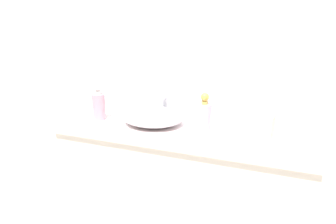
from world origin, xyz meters
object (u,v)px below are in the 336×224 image
(sink_basin, at_px, (153,117))
(lotion_bottle, at_px, (204,115))
(soap_dispenser, at_px, (99,105))
(tissue_box, at_px, (259,124))
(candle_jar, at_px, (220,130))

(sink_basin, xyz_separation_m, lotion_bottle, (0.29, 0.01, 0.04))
(lotion_bottle, bearing_deg, soap_dispenser, -175.98)
(soap_dispenser, distance_m, tissue_box, 0.91)
(soap_dispenser, height_order, lotion_bottle, soap_dispenser)
(candle_jar, bearing_deg, tissue_box, 12.46)
(sink_basin, bearing_deg, soap_dispenser, -174.38)
(candle_jar, bearing_deg, sink_basin, 177.12)
(sink_basin, height_order, candle_jar, sink_basin)
(sink_basin, height_order, lotion_bottle, lotion_bottle)
(sink_basin, relative_size, tissue_box, 2.28)
(soap_dispenser, xyz_separation_m, candle_jar, (0.72, 0.01, -0.07))
(tissue_box, height_order, candle_jar, tissue_box)
(sink_basin, relative_size, lotion_bottle, 1.70)
(lotion_bottle, xyz_separation_m, candle_jar, (0.10, -0.03, -0.06))
(lotion_bottle, bearing_deg, candle_jar, -17.73)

